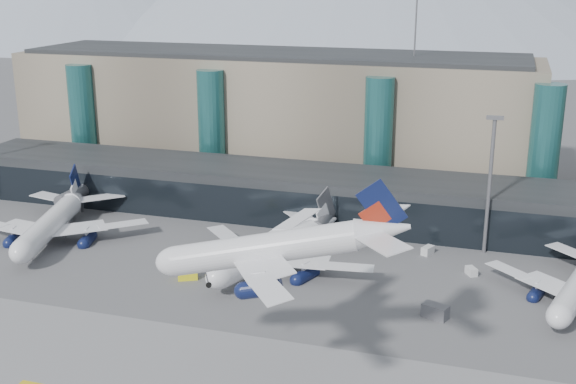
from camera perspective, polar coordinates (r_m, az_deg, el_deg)
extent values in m
plane|color=#515154|center=(100.73, -3.78, -12.60)|extent=(900.00, 900.00, 0.00)
cube|color=black|center=(150.04, 4.04, -0.40)|extent=(170.00, 18.00, 10.00)
cube|color=black|center=(142.11, 3.21, -1.81)|extent=(170.00, 0.40, 8.00)
cylinder|color=slate|center=(161.77, -16.24, -0.06)|extent=(2.80, 14.00, 2.80)
cube|color=slate|center=(162.64, -16.15, -1.07)|extent=(1.20, 1.20, 2.40)
cylinder|color=slate|center=(140.12, 3.00, -1.99)|extent=(2.80, 14.00, 2.80)
cube|color=slate|center=(141.12, 2.98, -3.15)|extent=(1.20, 1.20, 2.40)
cube|color=gray|center=(184.13, -1.23, 6.10)|extent=(130.00, 30.00, 30.00)
cube|color=black|center=(181.86, -1.26, 10.90)|extent=(123.50, 28.00, 1.00)
cylinder|color=#226061|center=(189.43, -15.89, 5.46)|extent=(6.40, 6.40, 28.00)
cylinder|color=#226061|center=(173.13, -6.05, 4.97)|extent=(6.40, 6.40, 28.00)
cylinder|color=#226061|center=(161.93, 7.13, 4.10)|extent=(6.40, 6.40, 28.00)
cylinder|color=#226061|center=(159.89, 19.58, 3.08)|extent=(6.40, 6.40, 28.00)
cylinder|color=slate|center=(173.45, 10.06, 12.85)|extent=(0.40, 0.40, 16.00)
cylinder|color=slate|center=(134.88, 15.61, 0.33)|extent=(0.70, 0.70, 25.00)
cube|color=slate|center=(131.94, 16.05, 5.66)|extent=(3.00, 1.20, 0.60)
cylinder|color=silver|center=(85.08, -0.80, -3.62)|extent=(22.48, 7.13, 3.68)
ellipsoid|color=silver|center=(87.37, -8.01, -3.23)|extent=(5.66, 4.44, 3.68)
cone|color=silver|center=(84.15, 8.87, -3.94)|extent=(6.84, 4.63, 3.68)
cube|color=silver|center=(77.81, -0.53, -6.13)|extent=(13.34, 16.14, 0.18)
cylinder|color=#0E163F|center=(80.46, -1.22, -6.78)|extent=(4.70, 2.70, 2.02)
cube|color=silver|center=(79.94, 8.90, -4.94)|extent=(7.50, 8.48, 0.15)
cube|color=silver|center=(92.46, 0.93, -2.32)|extent=(9.52, 16.71, 0.18)
cylinder|color=#0E163F|center=(91.48, -0.02, -3.78)|extent=(4.70, 2.70, 2.02)
cube|color=silver|center=(88.25, 8.85, -2.81)|extent=(5.67, 8.82, 0.15)
cube|color=#0E163F|center=(83.16, 9.18, -2.05)|extent=(5.45, 1.08, 6.47)
cube|color=maroon|center=(83.50, 8.49, -2.74)|extent=(3.67, 0.83, 3.54)
cylinder|color=slate|center=(87.39, -5.84, -4.82)|extent=(0.15, 0.15, 2.94)
cylinder|color=black|center=(87.88, -5.82, -5.60)|extent=(0.68, 0.33, 0.65)
cylinder|color=black|center=(84.30, -0.37, -6.52)|extent=(0.88, 0.45, 0.84)
cylinder|color=black|center=(88.32, 0.04, -5.39)|extent=(0.88, 0.45, 0.84)
cylinder|color=silver|center=(146.54, -18.12, -1.72)|extent=(11.12, 26.38, 4.34)
ellipsoid|color=silver|center=(135.03, -19.94, -3.49)|extent=(5.79, 7.00, 4.34)
cone|color=silver|center=(161.64, -16.18, 0.25)|extent=(6.16, 8.36, 4.34)
cube|color=silver|center=(145.58, -14.39, -1.82)|extent=(18.36, 16.95, 0.22)
cylinder|color=#0E163F|center=(145.57, -15.34, -2.82)|extent=(3.69, 5.68, 2.38)
cube|color=silver|center=(160.05, -14.41, 0.31)|extent=(9.63, 9.39, 0.17)
cube|color=silver|center=(151.80, -21.19, -1.69)|extent=(19.49, 9.39, 0.22)
cylinder|color=#0E163F|center=(150.32, -20.53, -2.68)|extent=(3.69, 5.68, 2.38)
cube|color=silver|center=(163.26, -17.94, 0.33)|extent=(10.30, 5.77, 0.17)
cube|color=#0E163F|center=(161.06, -16.25, 1.47)|extent=(1.97, 6.31, 7.63)
cube|color=silver|center=(160.37, -16.33, 0.91)|extent=(1.44, 4.26, 4.17)
cylinder|color=slate|center=(139.39, -19.25, -4.02)|extent=(0.18, 0.18, 3.47)
cylinder|color=black|center=(139.92, -19.19, -4.60)|extent=(0.47, 0.81, 0.77)
cylinder|color=black|center=(148.07, -16.88, -3.19)|extent=(0.63, 1.06, 0.99)
cylinder|color=black|center=(149.80, -18.77, -3.14)|extent=(0.63, 1.06, 0.99)
cylinder|color=silver|center=(126.56, -0.71, -3.79)|extent=(12.67, 25.99, 4.31)
ellipsoid|color=silver|center=(117.17, -4.57, -5.60)|extent=(6.07, 7.12, 4.31)
cone|color=silver|center=(139.41, 3.44, -1.74)|extent=(6.53, 8.44, 4.31)
cube|color=silver|center=(123.26, 3.28, -4.76)|extent=(19.13, 8.14, 0.22)
cylinder|color=#0E163F|center=(124.08, 2.02, -5.69)|extent=(3.96, 5.70, 2.37)
cube|color=silver|center=(136.74, 5.27, -2.07)|extent=(10.12, 5.14, 0.17)
cube|color=silver|center=(133.61, -3.41, -3.01)|extent=(17.72, 17.51, 0.22)
cylinder|color=#0E163F|center=(131.97, -3.06, -4.28)|extent=(3.96, 5.70, 2.37)
cube|color=silver|center=(142.08, 1.68, -1.27)|extent=(9.29, 9.63, 0.17)
cube|color=slate|center=(138.64, 3.55, -0.35)|extent=(2.37, 6.17, 7.59)
cube|color=silver|center=(138.14, 3.29, -0.98)|extent=(1.71, 4.17, 4.15)
cylinder|color=slate|center=(120.99, -3.32, -6.26)|extent=(0.17, 0.17, 3.45)
cylinder|color=black|center=(121.59, -3.31, -6.91)|extent=(0.51, 0.81, 0.77)
cylinder|color=black|center=(127.55, 0.53, -5.71)|extent=(0.69, 1.06, 0.98)
cylinder|color=black|center=(130.42, -1.32, -5.19)|extent=(0.69, 1.06, 0.98)
ellipsoid|color=silver|center=(112.12, 20.96, -8.20)|extent=(5.00, 6.00, 3.69)
cube|color=silver|center=(125.37, 18.73, -5.59)|extent=(15.52, 14.58, 0.18)
cylinder|color=#0E163F|center=(124.54, 19.34, -6.74)|extent=(3.20, 4.85, 2.03)
cube|color=silver|center=(136.03, 21.62, -3.68)|extent=(8.14, 8.06, 0.15)
cylinder|color=slate|center=(116.10, 21.21, -8.66)|extent=(0.15, 0.15, 2.95)
cylinder|color=black|center=(116.64, 21.15, -9.23)|extent=(0.41, 0.69, 0.66)
cylinder|color=black|center=(124.87, 21.07, -7.47)|extent=(0.55, 0.90, 0.84)
cube|color=silver|center=(151.89, -20.05, -2.83)|extent=(3.74, 2.96, 1.85)
cube|color=yellow|center=(135.76, -4.83, -4.26)|extent=(2.12, 2.61, 1.30)
cube|color=#525358|center=(111.57, 11.56, -9.22)|extent=(4.31, 3.28, 2.13)
cube|color=silver|center=(135.32, 10.98, -4.55)|extent=(2.36, 2.99, 1.51)
cube|color=#525358|center=(157.43, -16.93, -1.86)|extent=(2.36, 3.38, 1.71)
cube|color=silver|center=(128.06, 14.28, -6.08)|extent=(2.34, 2.68, 1.35)
cube|color=yellow|center=(123.56, -7.94, -6.44)|extent=(3.71, 3.01, 1.81)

